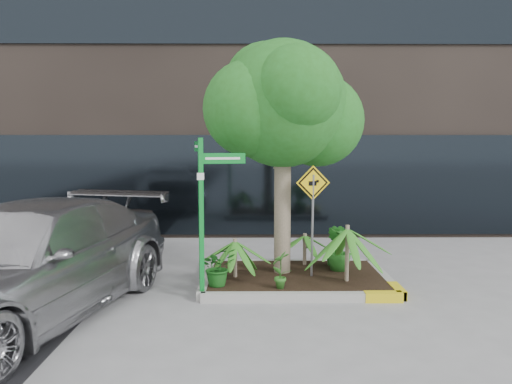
{
  "coord_description": "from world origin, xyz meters",
  "views": [
    {
      "loc": [
        -0.59,
        -8.48,
        2.54
      ],
      "look_at": [
        -0.51,
        0.2,
        1.65
      ],
      "focal_mm": 35.0,
      "sensor_mm": 36.0,
      "label": 1
    }
  ],
  "objects_px": {
    "parked_car": "(25,263)",
    "cattle_sign": "(313,202)",
    "street_sign_post": "(204,200)",
    "tree": "(283,104)"
  },
  "relations": [
    {
      "from": "parked_car",
      "to": "cattle_sign",
      "type": "height_order",
      "value": "cattle_sign"
    },
    {
      "from": "street_sign_post",
      "to": "cattle_sign",
      "type": "xyz_separation_m",
      "value": [
        1.83,
        0.77,
        -0.12
      ]
    },
    {
      "from": "parked_car",
      "to": "street_sign_post",
      "type": "distance_m",
      "value": 2.73
    },
    {
      "from": "tree",
      "to": "parked_car",
      "type": "bearing_deg",
      "value": -151.58
    },
    {
      "from": "tree",
      "to": "street_sign_post",
      "type": "height_order",
      "value": "tree"
    },
    {
      "from": "parked_car",
      "to": "street_sign_post",
      "type": "relative_size",
      "value": 2.2
    },
    {
      "from": "tree",
      "to": "cattle_sign",
      "type": "height_order",
      "value": "tree"
    },
    {
      "from": "street_sign_post",
      "to": "cattle_sign",
      "type": "height_order",
      "value": "street_sign_post"
    },
    {
      "from": "parked_car",
      "to": "street_sign_post",
      "type": "bearing_deg",
      "value": 34.59
    },
    {
      "from": "tree",
      "to": "parked_car",
      "type": "xyz_separation_m",
      "value": [
        -3.77,
        -2.04,
        -2.37
      ]
    }
  ]
}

